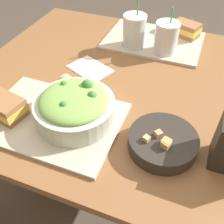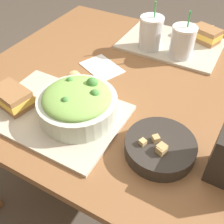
{
  "view_description": "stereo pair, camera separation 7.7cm",
  "coord_description": "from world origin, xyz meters",
  "px_view_note": "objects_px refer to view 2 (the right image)",
  "views": [
    {
      "loc": [
        0.25,
        -0.78,
        1.34
      ],
      "look_at": [
        0.05,
        -0.26,
        0.81
      ],
      "focal_mm": 42.0,
      "sensor_mm": 36.0,
      "label": 1
    },
    {
      "loc": [
        0.32,
        -0.75,
        1.34
      ],
      "look_at": [
        0.05,
        -0.26,
        0.81
      ],
      "focal_mm": 42.0,
      "sensor_mm": 36.0,
      "label": 2
    }
  ],
  "objects_px": {
    "baguette_near": "(83,88)",
    "drink_cup_red": "(182,43)",
    "drink_cup_dark": "(151,34)",
    "sandwich_far": "(206,35)",
    "salad_bowl": "(78,103)",
    "soup_bowl": "(160,147)",
    "sandwich_near": "(12,97)",
    "napkin_folded": "(102,67)",
    "baguette_far": "(199,30)"
  },
  "relations": [
    {
      "from": "sandwich_near",
      "to": "napkin_folded",
      "type": "bearing_deg",
      "value": 79.56
    },
    {
      "from": "sandwich_near",
      "to": "salad_bowl",
      "type": "bearing_deg",
      "value": 27.53
    },
    {
      "from": "soup_bowl",
      "to": "baguette_far",
      "type": "distance_m",
      "value": 0.74
    },
    {
      "from": "sandwich_far",
      "to": "baguette_far",
      "type": "bearing_deg",
      "value": 160.79
    },
    {
      "from": "sandwich_far",
      "to": "drink_cup_red",
      "type": "height_order",
      "value": "drink_cup_red"
    },
    {
      "from": "sandwich_near",
      "to": "baguette_far",
      "type": "distance_m",
      "value": 0.89
    },
    {
      "from": "drink_cup_dark",
      "to": "soup_bowl",
      "type": "bearing_deg",
      "value": -64.04
    },
    {
      "from": "sandwich_far",
      "to": "drink_cup_red",
      "type": "distance_m",
      "value": 0.19
    },
    {
      "from": "sandwich_near",
      "to": "drink_cup_red",
      "type": "xyz_separation_m",
      "value": [
        0.4,
        0.58,
        0.03
      ]
    },
    {
      "from": "drink_cup_dark",
      "to": "drink_cup_red",
      "type": "bearing_deg",
      "value": -0.0
    },
    {
      "from": "baguette_near",
      "to": "drink_cup_red",
      "type": "height_order",
      "value": "drink_cup_red"
    },
    {
      "from": "soup_bowl",
      "to": "sandwich_near",
      "type": "height_order",
      "value": "sandwich_near"
    },
    {
      "from": "salad_bowl",
      "to": "napkin_folded",
      "type": "height_order",
      "value": "salad_bowl"
    },
    {
      "from": "drink_cup_red",
      "to": "napkin_folded",
      "type": "relative_size",
      "value": 0.98
    },
    {
      "from": "sandwich_far",
      "to": "drink_cup_red",
      "type": "bearing_deg",
      "value": -88.07
    },
    {
      "from": "baguette_far",
      "to": "drink_cup_dark",
      "type": "xyz_separation_m",
      "value": [
        -0.16,
        -0.21,
        0.04
      ]
    },
    {
      "from": "sandwich_far",
      "to": "baguette_near",
      "type": "bearing_deg",
      "value": -94.55
    },
    {
      "from": "sandwich_near",
      "to": "sandwich_far",
      "type": "xyz_separation_m",
      "value": [
        0.45,
        0.76,
        0.0
      ]
    },
    {
      "from": "sandwich_near",
      "to": "drink_cup_dark",
      "type": "bearing_deg",
      "value": 77.46
    },
    {
      "from": "soup_bowl",
      "to": "drink_cup_red",
      "type": "distance_m",
      "value": 0.54
    },
    {
      "from": "baguette_near",
      "to": "baguette_far",
      "type": "xyz_separation_m",
      "value": [
        0.24,
        0.63,
        0.0
      ]
    },
    {
      "from": "sandwich_near",
      "to": "baguette_near",
      "type": "relative_size",
      "value": 0.94
    },
    {
      "from": "salad_bowl",
      "to": "drink_cup_red",
      "type": "bearing_deg",
      "value": 71.3
    },
    {
      "from": "baguette_far",
      "to": "drink_cup_dark",
      "type": "height_order",
      "value": "drink_cup_dark"
    },
    {
      "from": "soup_bowl",
      "to": "drink_cup_red",
      "type": "xyz_separation_m",
      "value": [
        -0.11,
        0.52,
        0.05
      ]
    },
    {
      "from": "baguette_near",
      "to": "drink_cup_red",
      "type": "distance_m",
      "value": 0.47
    },
    {
      "from": "baguette_near",
      "to": "sandwich_far",
      "type": "bearing_deg",
      "value": 0.72
    },
    {
      "from": "drink_cup_dark",
      "to": "sandwich_far",
      "type": "bearing_deg",
      "value": 41.59
    },
    {
      "from": "baguette_near",
      "to": "drink_cup_red",
      "type": "xyz_separation_m",
      "value": [
        0.22,
        0.42,
        0.03
      ]
    },
    {
      "from": "salad_bowl",
      "to": "baguette_near",
      "type": "bearing_deg",
      "value": 114.39
    },
    {
      "from": "drink_cup_red",
      "to": "napkin_folded",
      "type": "distance_m",
      "value": 0.35
    },
    {
      "from": "salad_bowl",
      "to": "baguette_near",
      "type": "xyz_separation_m",
      "value": [
        -0.04,
        0.1,
        -0.02
      ]
    },
    {
      "from": "sandwich_near",
      "to": "sandwich_far",
      "type": "relative_size",
      "value": 1.0
    },
    {
      "from": "salad_bowl",
      "to": "soup_bowl",
      "type": "bearing_deg",
      "value": -1.95
    },
    {
      "from": "salad_bowl",
      "to": "soup_bowl",
      "type": "distance_m",
      "value": 0.29
    },
    {
      "from": "sandwich_near",
      "to": "baguette_near",
      "type": "bearing_deg",
      "value": 53.06
    },
    {
      "from": "salad_bowl",
      "to": "baguette_far",
      "type": "bearing_deg",
      "value": 75.14
    },
    {
      "from": "baguette_far",
      "to": "drink_cup_red",
      "type": "xyz_separation_m",
      "value": [
        -0.02,
        -0.21,
        0.03
      ]
    },
    {
      "from": "baguette_near",
      "to": "baguette_far",
      "type": "relative_size",
      "value": 1.14
    },
    {
      "from": "napkin_folded",
      "to": "baguette_far",
      "type": "bearing_deg",
      "value": 57.92
    },
    {
      "from": "baguette_near",
      "to": "napkin_folded",
      "type": "bearing_deg",
      "value": 37.14
    },
    {
      "from": "soup_bowl",
      "to": "sandwich_near",
      "type": "bearing_deg",
      "value": -173.75
    },
    {
      "from": "drink_cup_dark",
      "to": "salad_bowl",
      "type": "bearing_deg",
      "value": -93.53
    },
    {
      "from": "salad_bowl",
      "to": "sandwich_far",
      "type": "bearing_deg",
      "value": 71.39
    },
    {
      "from": "sandwich_near",
      "to": "baguette_far",
      "type": "relative_size",
      "value": 1.07
    },
    {
      "from": "sandwich_far",
      "to": "baguette_far",
      "type": "height_order",
      "value": "sandwich_far"
    },
    {
      "from": "drink_cup_dark",
      "to": "napkin_folded",
      "type": "height_order",
      "value": "drink_cup_dark"
    },
    {
      "from": "sandwich_near",
      "to": "drink_cup_dark",
      "type": "distance_m",
      "value": 0.63
    },
    {
      "from": "drink_cup_dark",
      "to": "drink_cup_red",
      "type": "height_order",
      "value": "drink_cup_dark"
    },
    {
      "from": "sandwich_near",
      "to": "drink_cup_red",
      "type": "height_order",
      "value": "drink_cup_red"
    }
  ]
}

